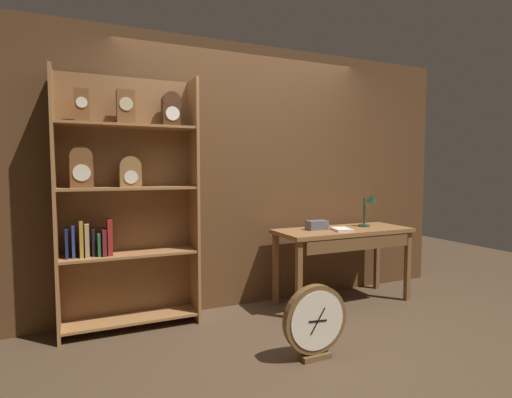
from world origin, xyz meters
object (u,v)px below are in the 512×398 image
bookshelf (125,197)px  round_clock_large (315,321)px  open_repair_manual (342,229)px  workbench (344,238)px  toolbox_small (317,225)px  desk_lamp (370,205)px

bookshelf → round_clock_large: (1.16, -1.16, -0.86)m
open_repair_manual → round_clock_large: bearing=-120.4°
workbench → toolbox_small: 0.32m
bookshelf → open_repair_manual: bookshelf is taller
desk_lamp → toolbox_small: bearing=175.2°
bookshelf → desk_lamp: bookshelf is taller
bookshelf → desk_lamp: 2.46m
bookshelf → desk_lamp: size_ratio=5.93×
workbench → toolbox_small: toolbox_small is taller
workbench → open_repair_manual: size_ratio=6.39×
workbench → desk_lamp: bearing=6.4°
open_repair_manual → toolbox_small: bearing=151.7°
desk_lamp → open_repair_manual: 0.50m
bookshelf → desk_lamp: bearing=-4.5°
bookshelf → open_repair_manual: (2.01, -0.31, -0.36)m
toolbox_small → round_clock_large: 1.33m
toolbox_small → workbench: bearing=-18.5°
toolbox_small → round_clock_large: size_ratio=0.39×
open_repair_manual → round_clock_large: (-0.85, -0.85, -0.50)m
open_repair_manual → workbench: bearing=53.7°
workbench → round_clock_large: bearing=-135.4°
toolbox_small → open_repair_manual: bearing=-42.8°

